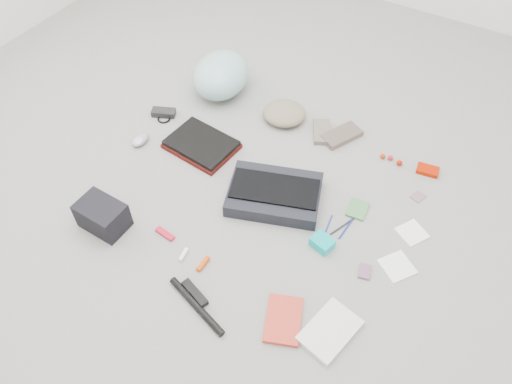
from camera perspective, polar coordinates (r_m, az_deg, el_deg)
The scene contains 33 objects.
ground_plane at distance 2.32m, azimuth 0.00°, elevation -0.80°, with size 4.00×4.00×0.00m, color gray.
messenger_bag at distance 2.29m, azimuth 2.12°, elevation -0.26°, with size 0.42×0.30×0.07m, color black.
bag_flap at distance 2.26m, azimuth 2.15°, elevation 0.39°, with size 0.40×0.18×0.01m, color black.
laptop_sleeve at distance 2.55m, azimuth -6.24°, elevation 5.25°, with size 0.33×0.25×0.02m, color #460E0B.
laptop at distance 2.54m, azimuth -6.28°, elevation 5.61°, with size 0.32×0.23×0.02m, color black.
bike_helmet at distance 2.83m, azimuth -4.04°, elevation 13.20°, with size 0.30×0.37×0.22m, color #9ED2D4.
beanie at distance 2.68m, azimuth 3.25°, elevation 8.99°, with size 0.23×0.22×0.08m, color gray.
mitten_left at distance 2.63m, azimuth 7.54°, elevation 6.83°, with size 0.09×0.18×0.03m, color #716759.
mitten_right at distance 2.62m, azimuth 9.74°, elevation 6.39°, with size 0.10×0.21×0.03m, color brown.
power_brick at distance 2.76m, azimuth -10.51°, elevation 8.92°, with size 0.13×0.06×0.03m, color black.
cable_coil at distance 2.74m, azimuth -10.48°, elevation 8.23°, with size 0.07×0.07×0.01m, color black.
mouse at distance 2.62m, azimuth -13.09°, elevation 5.86°, with size 0.07×0.11×0.04m, color #9896AA.
camera_bag at distance 2.27m, azimuth -17.13°, elevation -2.60°, with size 0.20×0.14×0.13m, color black.
multitool at distance 2.22m, azimuth -10.36°, elevation -4.73°, with size 0.10×0.03×0.01m, color #B51128.
toiletry_tube_white at distance 2.15m, azimuth -8.28°, elevation -7.08°, with size 0.02×0.02×0.06m, color white.
toiletry_tube_orange at distance 2.11m, azimuth -6.07°, elevation -8.16°, with size 0.02×0.02×0.08m, color #D04004.
u_lock at distance 2.04m, azimuth -6.99°, elevation -11.40°, with size 0.14×0.03×0.03m, color black.
bike_pump at distance 2.01m, azimuth -6.81°, elevation -12.81°, with size 0.03×0.03×0.32m, color black.
book_red at distance 1.98m, azimuth 3.16°, elevation -14.38°, with size 0.13×0.20×0.02m, color red.
book_white at distance 1.97m, azimuth 8.44°, elevation -15.41°, with size 0.15×0.23×0.02m, color silver.
notepad at distance 2.32m, azimuth 11.53°, elevation -1.93°, with size 0.08×0.11×0.01m, color #417A44.
pen_blue at distance 2.24m, azimuth 8.26°, elevation -3.77°, with size 0.01×0.01×0.12m, color navy.
pen_black at distance 2.25m, azimuth 9.81°, elevation -3.89°, with size 0.01×0.01×0.14m, color black.
pen_navy at distance 2.24m, azimuth 10.29°, elevation -4.08°, with size 0.01×0.01×0.14m, color navy.
accordion_wallet at distance 2.16m, azimuth 7.57°, elevation -5.77°, with size 0.09×0.07×0.05m, color #04B8B7.
card_deck at distance 2.13m, azimuth 12.30°, elevation -8.88°, with size 0.05×0.07×0.01m, color #7F546F.
napkin_top at distance 2.30m, azimuth 17.40°, elevation -4.47°, with size 0.11×0.11×0.01m, color white.
napkin_bottom at distance 2.18m, azimuth 15.84°, elevation -8.19°, with size 0.12×0.12×0.01m, color white.
lollipop_a at distance 2.56m, azimuth 14.29°, elevation 4.00°, with size 0.03×0.03×0.03m, color red.
lollipop_b at distance 2.56m, azimuth 15.12°, elevation 3.81°, with size 0.03×0.03×0.03m, color #B21D24.
lollipop_c at distance 2.55m, azimuth 16.08°, elevation 3.21°, with size 0.03×0.03×0.03m, color #A41100.
altoids_tin at distance 2.56m, azimuth 19.02°, elevation 2.37°, with size 0.10×0.07×0.02m, color #A81700.
stamp_sheet at distance 2.44m, azimuth 18.04°, elevation -0.51°, with size 0.05×0.06×0.00m, color gray.
Camera 1 is at (0.75, -1.27, 1.79)m, focal length 35.00 mm.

